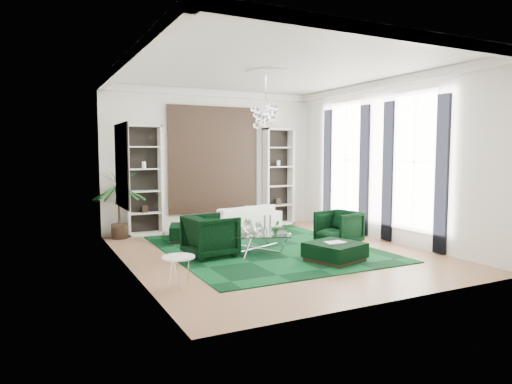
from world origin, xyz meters
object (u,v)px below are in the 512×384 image
sofa (239,218)px  side_table (179,272)px  palm (119,194)px  ottoman_front (335,252)px  coffee_table (257,242)px  ottoman_side (189,233)px  armchair_left (211,236)px  armchair_right (339,228)px

sofa → side_table: (-2.96, -4.22, -0.10)m
palm → ottoman_front: bearing=-52.8°
coffee_table → ottoman_side: size_ratio=1.42×
armchair_left → side_table: size_ratio=1.86×
armchair_right → coffee_table: size_ratio=0.67×
side_table → sofa: bearing=55.0°
sofa → coffee_table: (-0.72, -2.49, -0.13)m
sofa → ottoman_front: (0.23, -3.94, -0.16)m
side_table → palm: (-0.09, 4.59, 0.84)m
sofa → ottoman_front: bearing=76.9°
ottoman_side → coffee_table: bearing=-62.4°
side_table → palm: palm is taller
armchair_right → sofa: bearing=-166.8°
armchair_left → palm: 3.19m
ottoman_side → ottoman_front: (1.86, -3.19, -0.01)m
ottoman_front → palm: (-3.27, 4.31, 0.90)m
armchair_left → palm: (-1.29, 2.85, 0.66)m
armchair_right → ottoman_side: armchair_right is taller
armchair_left → side_table: (-1.20, -1.75, -0.19)m
armchair_right → palm: bearing=-137.7°
armchair_left → armchair_right: 3.06m
armchair_left → ottoman_side: (0.12, 1.73, -0.23)m
coffee_table → ottoman_side: 1.97m
palm → coffee_table: bearing=-51.0°
armchair_right → ottoman_side: (-2.93, 1.88, -0.19)m
armchair_right → coffee_table: armchair_right is taller
sofa → side_table: sofa is taller
coffee_table → palm: bearing=129.0°
armchair_right → side_table: 4.55m
ottoman_front → side_table: size_ratio=1.84×
armchair_left → side_table: bearing=139.3°
armchair_right → ottoman_front: size_ratio=0.92×
ottoman_side → palm: bearing=141.6°
coffee_table → armchair_left: bearing=178.9°
coffee_table → ottoman_front: (0.95, -1.44, -0.03)m
sofa → palm: palm is taller
palm → ottoman_side: bearing=-38.4°
ottoman_side → ottoman_front: size_ratio=0.96×
side_table → palm: size_ratio=0.23×
coffee_table → side_table: bearing=-142.3°
sofa → palm: size_ratio=1.09×
armchair_left → armchair_right: size_ratio=1.10×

